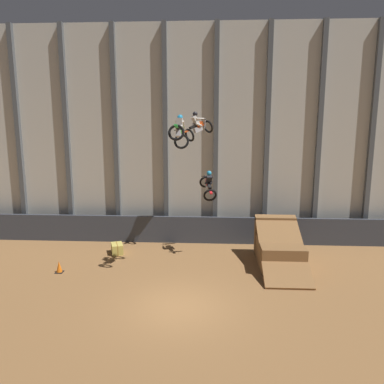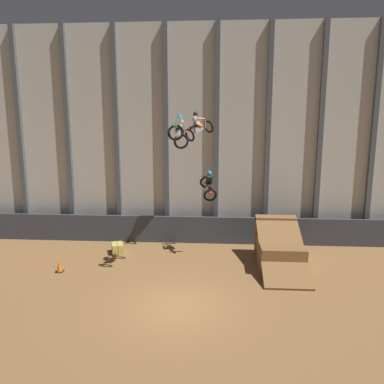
% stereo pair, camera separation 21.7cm
% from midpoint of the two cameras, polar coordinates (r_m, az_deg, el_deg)
% --- Properties ---
extents(ground_plane, '(60.00, 60.00, 0.00)m').
position_cam_midpoint_polar(ground_plane, '(15.67, -2.62, -17.11)').
color(ground_plane, olive).
extents(arena_back_wall, '(32.00, 0.40, 12.99)m').
position_cam_midpoint_polar(arena_back_wall, '(22.88, -0.47, 8.64)').
color(arena_back_wall, beige).
rests_on(arena_back_wall, ground_plane).
extents(lower_barrier, '(31.36, 0.20, 1.64)m').
position_cam_midpoint_polar(lower_barrier, '(22.91, -0.59, -5.77)').
color(lower_barrier, '#383D47').
rests_on(lower_barrier, ground_plane).
extents(dirt_ramp, '(2.22, 4.83, 2.33)m').
position_cam_midpoint_polar(dirt_ramp, '(20.23, 12.75, -8.39)').
color(dirt_ramp, brown).
rests_on(dirt_ramp, ground_plane).
extents(rider_bike_left_air, '(0.87, 1.72, 1.64)m').
position_cam_midpoint_polar(rider_bike_left_air, '(17.23, -2.33, 9.09)').
color(rider_bike_left_air, black).
extents(rider_bike_center_air, '(1.73, 1.65, 1.65)m').
position_cam_midpoint_polar(rider_bike_center_air, '(20.67, 0.59, 9.90)').
color(rider_bike_center_air, black).
extents(rider_bike_right_air, '(1.05, 1.90, 1.67)m').
position_cam_midpoint_polar(rider_bike_right_air, '(20.34, 2.18, 1.08)').
color(rider_bike_right_air, black).
extents(traffic_cone_near_ramp, '(0.36, 0.36, 0.58)m').
position_cam_midpoint_polar(traffic_cone_near_ramp, '(19.87, -19.89, -10.69)').
color(traffic_cone_near_ramp, black).
rests_on(traffic_cone_near_ramp, ground_plane).
extents(hay_bale_trackside, '(0.87, 1.05, 0.57)m').
position_cam_midpoint_polar(hay_bale_trackside, '(21.70, -11.63, -8.45)').
color(hay_bale_trackside, '#CCB751').
rests_on(hay_bale_trackside, ground_plane).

